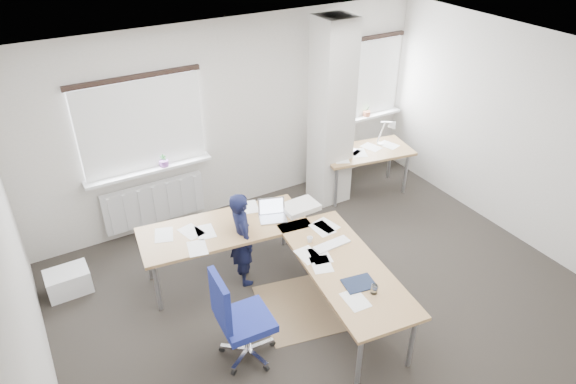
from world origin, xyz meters
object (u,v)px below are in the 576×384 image
desk_main (285,247)px  person (242,238)px  desk_side (366,153)px  task_chair (243,335)px

desk_main → person: 0.57m
desk_side → desk_main: bearing=-137.6°
desk_main → task_chair: task_chair is taller
desk_side → person: bearing=-149.6°
desk_main → person: size_ratio=2.31×
desk_main → desk_side: desk_side is taller
desk_side → person: person is taller
desk_side → task_chair: desk_side is taller
desk_main → desk_side: bearing=39.6°
desk_main → desk_side: size_ratio=1.92×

